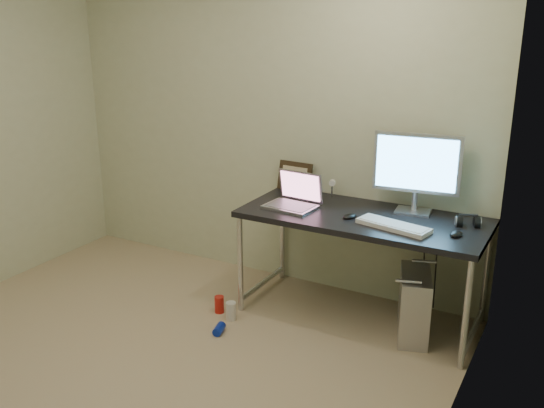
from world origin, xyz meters
The scene contains 18 objects.
floor centered at (0.00, 0.00, 0.00)m, with size 3.50×3.50×0.00m, color tan.
wall_back centered at (0.00, 1.75, 1.25)m, with size 3.50×0.02×2.50m, color beige.
wall_right centered at (1.75, 0.00, 1.25)m, with size 0.02×3.50×2.50m, color beige.
desk centered at (0.94, 1.39, 0.67)m, with size 1.63×0.71×0.75m.
tower_computer centered at (1.34, 1.32, 0.22)m, with size 0.31×0.46×0.47m.
cable_a centered at (1.29, 1.70, 0.40)m, with size 0.01×0.01×0.70m, color black.
cable_b centered at (1.38, 1.68, 0.38)m, with size 0.01×0.01×0.72m, color black.
can_red centered at (0.05, 0.97, 0.06)m, with size 0.07×0.07×0.12m, color red.
can_white centered at (0.18, 0.92, 0.06)m, with size 0.07×0.07×0.13m, color silver.
can_blue centered at (0.21, 0.73, 0.03)m, with size 0.06×0.06×0.11m, color #0D27B5.
laptop centered at (0.45, 1.35, 0.81)m, with size 0.36×0.31×0.24m.
monitor centered at (1.21, 1.62, 1.07)m, with size 0.57×0.19×0.54m.
keyboard centered at (1.19, 1.25, 0.76)m, with size 0.47×0.15×0.03m, color white.
mouse_right centered at (1.57, 1.30, 0.77)m, with size 0.07×0.11×0.04m, color black.
mouse_left centered at (0.88, 1.30, 0.77)m, with size 0.07×0.11×0.04m, color black.
headphones centered at (1.59, 1.51, 0.78)m, with size 0.17×0.10×0.10m.
picture_frame centered at (0.28, 1.69, 0.86)m, with size 0.27×0.03×0.22m, color black.
webcam centered at (0.60, 1.66, 0.85)m, with size 0.05×0.04×0.13m.
Camera 1 is at (2.23, -2.24, 2.05)m, focal length 40.00 mm.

